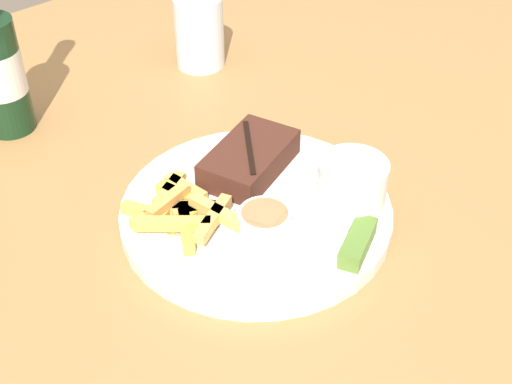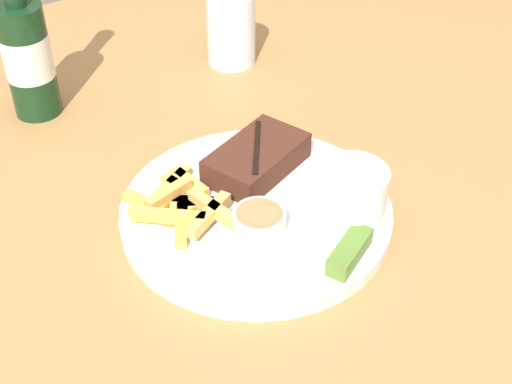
{
  "view_description": "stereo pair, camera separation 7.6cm",
  "coord_description": "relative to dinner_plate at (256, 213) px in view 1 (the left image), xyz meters",
  "views": [
    {
      "loc": [
        -0.39,
        -0.44,
        1.24
      ],
      "look_at": [
        0.0,
        0.0,
        0.76
      ],
      "focal_mm": 50.0,
      "sensor_mm": 36.0,
      "label": 1
    },
    {
      "loc": [
        -0.33,
        -0.49,
        1.24
      ],
      "look_at": [
        0.0,
        0.0,
        0.76
      ],
      "focal_mm": 50.0,
      "sensor_mm": 36.0,
      "label": 2
    }
  ],
  "objects": [
    {
      "name": "coleslaw_cup",
      "position": [
        0.07,
        -0.07,
        0.04
      ],
      "size": [
        0.07,
        0.07,
        0.06
      ],
      "color": "white",
      "rests_on": "dinner_plate"
    },
    {
      "name": "drinking_glass",
      "position": [
        0.17,
        0.31,
        0.04
      ],
      "size": [
        0.07,
        0.07,
        0.1
      ],
      "color": "silver",
      "rests_on": "dining_table"
    },
    {
      "name": "fries_pile",
      "position": [
        -0.07,
        0.04,
        0.02
      ],
      "size": [
        0.1,
        0.13,
        0.02
      ],
      "color": "gold",
      "rests_on": "dinner_plate"
    },
    {
      "name": "dining_table",
      "position": [
        0.0,
        0.0,
        -0.07
      ],
      "size": [
        1.5,
        1.32,
        0.72
      ],
      "color": "#A87542",
      "rests_on": "ground_plane"
    },
    {
      "name": "steak_portion",
      "position": [
        0.04,
        0.05,
        0.03
      ],
      "size": [
        0.14,
        0.11,
        0.03
      ],
      "color": "#472319",
      "rests_on": "dinner_plate"
    },
    {
      "name": "dipping_sauce_cup",
      "position": [
        -0.02,
        -0.04,
        0.02
      ],
      "size": [
        0.05,
        0.05,
        0.03
      ],
      "color": "silver",
      "rests_on": "dinner_plate"
    },
    {
      "name": "pickle_spear",
      "position": [
        0.03,
        -0.12,
        0.02
      ],
      "size": [
        0.07,
        0.05,
        0.02
      ],
      "color": "#567A2D",
      "rests_on": "dinner_plate"
    },
    {
      "name": "dinner_plate",
      "position": [
        0.0,
        0.0,
        0.0
      ],
      "size": [
        0.3,
        0.3,
        0.02
      ],
      "color": "white",
      "rests_on": "dining_table"
    },
    {
      "name": "fork_utensil",
      "position": [
        -0.08,
        0.01,
        0.01
      ],
      "size": [
        0.13,
        0.03,
        0.0
      ],
      "rotation": [
        0.0,
        0.0,
        6.12
      ],
      "color": "#B7B7BC",
      "rests_on": "dinner_plate"
    }
  ]
}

